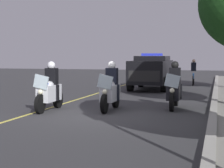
# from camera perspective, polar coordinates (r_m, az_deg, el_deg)

# --- Properties ---
(ground_plane) EXTENTS (80.00, 80.00, 0.00)m
(ground_plane) POSITION_cam_1_polar(r_m,az_deg,el_deg) (12.36, -1.90, -4.66)
(ground_plane) COLOR #333335
(curb_strip) EXTENTS (48.00, 0.24, 0.15)m
(curb_strip) POSITION_cam_1_polar(r_m,az_deg,el_deg) (11.78, 14.82, -4.87)
(curb_strip) COLOR #9E9B93
(curb_strip) RESTS_ON ground
(lane_stripe_center) EXTENTS (48.00, 0.12, 0.01)m
(lane_stripe_center) POSITION_cam_1_polar(r_m,az_deg,el_deg) (13.21, -11.34, -4.15)
(lane_stripe_center) COLOR #E0D14C
(lane_stripe_center) RESTS_ON ground
(police_motorcycle_lead_left) EXTENTS (2.14, 0.56, 1.72)m
(police_motorcycle_lead_left) POSITION_cam_1_polar(r_m,az_deg,el_deg) (13.44, -9.31, -0.99)
(police_motorcycle_lead_left) COLOR black
(police_motorcycle_lead_left) RESTS_ON ground
(police_motorcycle_lead_right) EXTENTS (2.14, 0.56, 1.72)m
(police_motorcycle_lead_right) POSITION_cam_1_polar(r_m,az_deg,el_deg) (13.35, -0.23, -0.97)
(police_motorcycle_lead_right) COLOR black
(police_motorcycle_lead_right) RESTS_ON ground
(police_motorcycle_trailing) EXTENTS (2.14, 0.56, 1.72)m
(police_motorcycle_trailing) POSITION_cam_1_polar(r_m,az_deg,el_deg) (14.00, 9.25, -0.79)
(police_motorcycle_trailing) COLOR black
(police_motorcycle_trailing) RESTS_ON ground
(police_suv) EXTENTS (4.93, 2.13, 2.05)m
(police_suv) POSITION_cam_1_polar(r_m,az_deg,el_deg) (21.88, 5.94, 1.99)
(police_suv) COLOR black
(police_suv) RESTS_ON ground
(cyclist_background) EXTENTS (1.76, 0.32, 1.69)m
(cyclist_background) POSITION_cam_1_polar(r_m,az_deg,el_deg) (25.43, 12.06, 1.72)
(cyclist_background) COLOR black
(cyclist_background) RESTS_ON ground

